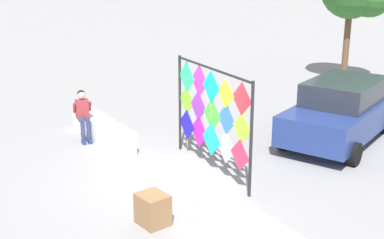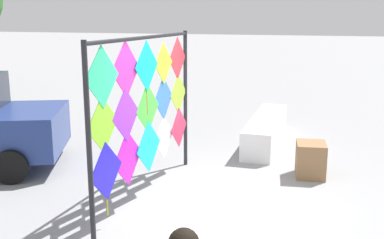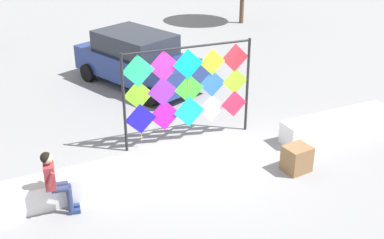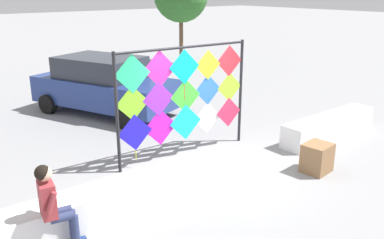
{
  "view_description": "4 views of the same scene",
  "coord_description": "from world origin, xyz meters",
  "views": [
    {
      "loc": [
        9.7,
        -5.6,
        4.96
      ],
      "look_at": [
        0.37,
        0.2,
        1.56
      ],
      "focal_mm": 48.78,
      "sensor_mm": 36.0,
      "label": 1
    },
    {
      "loc": [
        -6.73,
        -1.67,
        2.87
      ],
      "look_at": [
        0.12,
        0.37,
        1.25
      ],
      "focal_mm": 43.54,
      "sensor_mm": 36.0,
      "label": 2
    },
    {
      "loc": [
        -4.83,
        -9.44,
        6.1
      ],
      "look_at": [
        -0.44,
        0.09,
        1.06
      ],
      "focal_mm": 46.13,
      "sensor_mm": 36.0,
      "label": 3
    },
    {
      "loc": [
        -5.49,
        -6.09,
        3.77
      ],
      "look_at": [
        -0.5,
        0.26,
        1.15
      ],
      "focal_mm": 38.28,
      "sensor_mm": 36.0,
      "label": 4
    }
  ],
  "objects": [
    {
      "name": "ground",
      "position": [
        0.0,
        0.0,
        0.0
      ],
      "size": [
        120.0,
        120.0,
        0.0
      ],
      "primitive_type": "plane",
      "color": "gray"
    },
    {
      "name": "plaza_ledge_right",
      "position": [
        3.58,
        -0.36,
        0.3
      ],
      "size": [
        3.21,
        0.61,
        0.6
      ],
      "primitive_type": "cube",
      "color": "white",
      "rests_on": "ground"
    },
    {
      "name": "kite_display_rack",
      "position": [
        -0.14,
        1.04,
        1.52
      ],
      "size": [
        3.39,
        0.29,
        2.57
      ],
      "color": "#232328",
      "rests_on": "ground"
    },
    {
      "name": "cardboard_box_large",
      "position": [
        1.55,
        -1.43,
        0.31
      ],
      "size": [
        0.65,
        0.58,
        0.63
      ],
      "primitive_type": "cube",
      "rotation": [
        0.0,
        0.0,
        0.12
      ],
      "color": "olive",
      "rests_on": "ground"
    }
  ]
}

